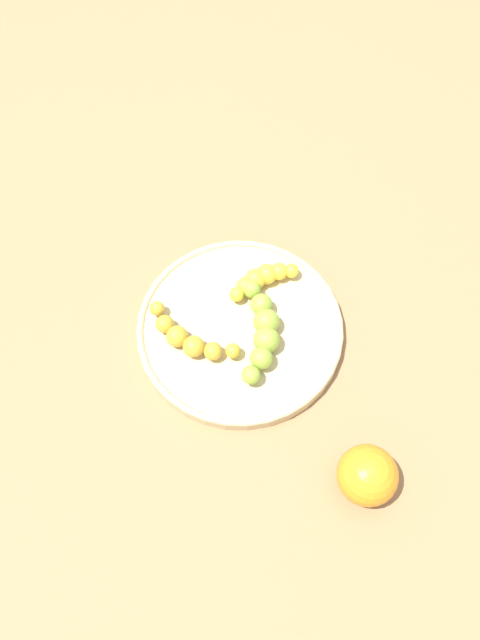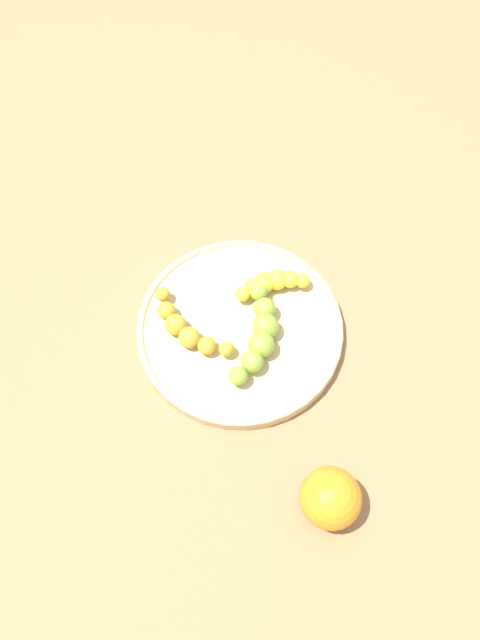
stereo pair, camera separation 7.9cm
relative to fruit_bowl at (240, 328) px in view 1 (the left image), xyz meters
name	(u,v)px [view 1 (the left image)]	position (x,y,z in m)	size (l,w,h in m)	color
ground_plane	(240,332)	(0.00, 0.00, -0.01)	(2.40, 2.40, 0.00)	#936D47
fruit_bowl	(240,328)	(0.00, 0.00, 0.00)	(0.29, 0.29, 0.02)	#D1B784
banana_green	(262,331)	(-0.02, -0.03, 0.03)	(0.15, 0.07, 0.04)	#8CAD38
banana_yellow	(262,278)	(0.06, -0.05, 0.02)	(0.05, 0.11, 0.03)	yellow
banana_spotted	(188,338)	(-0.01, 0.08, 0.02)	(0.11, 0.11, 0.03)	gold
orange_fruit	(367,475)	(-0.25, -0.10, 0.03)	(0.08, 0.08, 0.08)	orange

